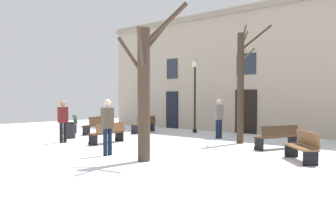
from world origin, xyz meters
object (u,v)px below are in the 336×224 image
bench_by_litter_bin (108,133)px  streetlamp (195,88)px  tree_foreground (241,83)px  bench_near_center_tree (96,125)px  person_strolling (63,119)px  person_crossing_plaza (107,124)px  bench_back_to_back_left (303,146)px  litter_bin (70,130)px  bench_near_lamp (144,124)px  person_by_shop_door (219,117)px  bench_far_corner (72,123)px  tree_near_facade (145,88)px  bench_facing_shops (277,137)px

bench_by_litter_bin → streetlamp: bearing=171.4°
tree_foreground → bench_near_center_tree: (-7.72, -1.52, -1.99)m
bench_near_center_tree → person_strolling: 3.94m
bench_near_center_tree → person_crossing_plaza: size_ratio=1.04×
bench_back_to_back_left → bench_by_litter_bin: 7.70m
streetlamp → person_crossing_plaza: size_ratio=2.17×
litter_bin → bench_near_lamp: bench_near_lamp is taller
tree_foreground → person_by_shop_door: (-1.67, 0.87, -1.45)m
person_crossing_plaza → person_strolling: bearing=-98.5°
bench_back_to_back_left → bench_by_litter_bin: size_ratio=0.83×
bench_far_corner → person_by_shop_door: size_ratio=1.00×
bench_far_corner → bench_near_lamp: bearing=64.2°
tree_near_facade → streetlamp: bearing=117.9°
tree_near_facade → litter_bin: bearing=164.1°
person_strolling → person_crossing_plaza: (4.01, -0.88, 0.04)m
litter_bin → tree_near_facade: bearing=-15.9°
bench_far_corner → bench_near_center_tree: size_ratio=0.95×
streetlamp → bench_far_corner: streetlamp is taller
person_strolling → person_crossing_plaza: person_crossing_plaza is taller
litter_bin → bench_far_corner: bench_far_corner is taller
tree_foreground → bench_facing_shops: bearing=-19.9°
bench_back_to_back_left → person_crossing_plaza: size_ratio=0.82×
tree_foreground → litter_bin: (-6.84, -3.67, -2.10)m
person_strolling → tree_near_facade: bearing=81.0°
tree_near_facade → streetlamp: tree_near_facade is taller
litter_bin → person_by_shop_door: size_ratio=0.41×
tree_foreground → bench_near_center_tree: bearing=-168.8°
litter_bin → bench_far_corner: size_ratio=0.41×
tree_foreground → bench_near_center_tree: tree_foreground is taller
bench_near_lamp → person_crossing_plaza: (4.65, -6.28, 0.56)m
bench_near_lamp → bench_by_litter_bin: (2.20, -4.28, -0.03)m
tree_foreground → person_crossing_plaza: size_ratio=2.79×
tree_foreground → bench_facing_shops: size_ratio=2.80×
streetlamp → person_strolling: bearing=-101.2°
bench_near_lamp → bench_near_center_tree: (-1.45, -2.10, 0.01)m
litter_bin → person_crossing_plaza: person_crossing_plaza is taller
bench_far_corner → bench_back_to_back_left: 13.08m
litter_bin → bench_far_corner: 3.25m
tree_foreground → person_strolling: (-5.62, -4.82, -1.49)m
bench_back_to_back_left → person_strolling: bearing=-118.9°
bench_facing_shops → bench_far_corner: 11.46m
litter_bin → person_crossing_plaza: bearing=-21.3°
bench_facing_shops → bench_far_corner: bench_far_corner is taller
person_strolling → litter_bin: bearing=-134.3°
bench_near_lamp → person_strolling: bearing=-8.2°
bench_near_center_tree → person_by_shop_door: bearing=89.4°
tree_near_facade → litter_bin: tree_near_facade is taller
bench_back_to_back_left → person_crossing_plaza: person_crossing_plaza is taller
bench_far_corner → bench_near_lamp: 4.02m
bench_back_to_back_left → bench_far_corner: bearing=-136.0°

